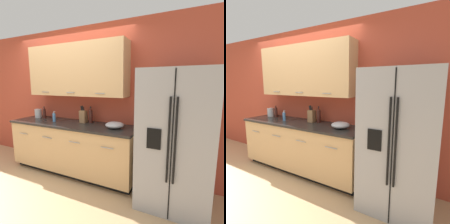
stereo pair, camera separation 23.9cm
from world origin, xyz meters
TOP-DOWN VIEW (x-y plane):
  - ground_plane at (0.00, 0.00)m, footprint 14.00×14.00m
  - wall_back at (0.07, 0.97)m, footprint 10.00×0.39m
  - counter_unit at (0.22, 0.68)m, footprint 2.38×0.64m
  - refrigerator at (1.95, 0.59)m, footprint 0.88×0.82m
  - knife_block at (0.38, 0.80)m, footprint 0.11×0.11m
  - wine_bottle at (0.52, 0.83)m, footprint 0.07×0.07m
  - soap_dispenser at (-0.15, 0.64)m, footprint 0.06×0.05m
  - oil_bottle at (-0.54, 0.79)m, footprint 0.06×0.06m
  - steel_canister at (-0.72, 0.80)m, footprint 0.14×0.14m
  - mixing_bowl at (1.05, 0.68)m, footprint 0.29×0.29m

SIDE VIEW (x-z plane):
  - ground_plane at x=0.00m, z-range 0.00..0.00m
  - counter_unit at x=0.22m, z-range 0.01..0.92m
  - refrigerator at x=1.95m, z-range 0.00..1.77m
  - mixing_bowl at x=1.05m, z-range 0.91..1.01m
  - soap_dispenser at x=-0.15m, z-range 0.89..1.08m
  - steel_canister at x=-0.72m, z-range 0.90..1.09m
  - oil_bottle at x=-0.54m, z-range 0.90..1.14m
  - knife_block at x=0.38m, z-range 0.87..1.18m
  - wine_bottle at x=0.52m, z-range 0.90..1.18m
  - wall_back at x=0.07m, z-range 0.15..2.75m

